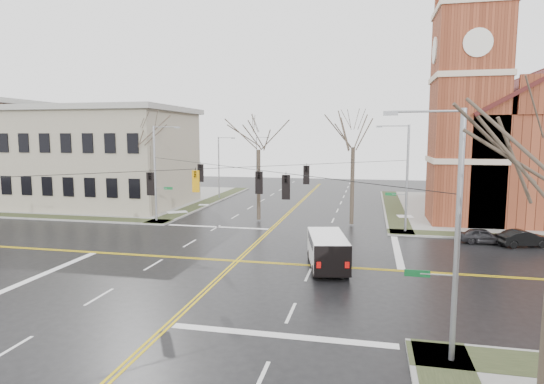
% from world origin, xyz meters
% --- Properties ---
extents(ground, '(120.00, 120.00, 0.00)m').
position_xyz_m(ground, '(0.00, 0.00, 0.00)').
color(ground, black).
rests_on(ground, ground).
extents(sidewalks, '(80.00, 80.00, 0.17)m').
position_xyz_m(sidewalks, '(0.00, 0.00, 0.08)').
color(sidewalks, gray).
rests_on(sidewalks, ground).
extents(road_markings, '(100.00, 100.00, 0.01)m').
position_xyz_m(road_markings, '(0.00, 0.00, 0.01)').
color(road_markings, gold).
rests_on(road_markings, ground).
extents(church, '(24.28, 27.48, 27.50)m').
position_xyz_m(church, '(24.76, 24.78, 8.43)').
color(church, maroon).
rests_on(church, ground).
extents(civic_building_a, '(18.00, 14.00, 11.00)m').
position_xyz_m(civic_building_a, '(-22.00, 20.00, 5.50)').
color(civic_building_a, gray).
rests_on(civic_building_a, ground).
extents(signal_pole_ne, '(2.75, 0.22, 9.00)m').
position_xyz_m(signal_pole_ne, '(11.32, 11.50, 4.95)').
color(signal_pole_ne, gray).
rests_on(signal_pole_ne, ground).
extents(signal_pole_nw, '(2.75, 0.22, 9.00)m').
position_xyz_m(signal_pole_nw, '(-11.32, 11.50, 4.95)').
color(signal_pole_nw, gray).
rests_on(signal_pole_nw, ground).
extents(signal_pole_se, '(2.75, 0.22, 9.00)m').
position_xyz_m(signal_pole_se, '(11.32, -11.50, 4.95)').
color(signal_pole_se, gray).
rests_on(signal_pole_se, ground).
extents(span_wires, '(23.02, 23.02, 0.03)m').
position_xyz_m(span_wires, '(0.00, 0.00, 6.20)').
color(span_wires, black).
rests_on(span_wires, ground).
extents(traffic_signals, '(8.21, 8.26, 1.30)m').
position_xyz_m(traffic_signals, '(-0.00, -0.67, 5.45)').
color(traffic_signals, black).
rests_on(traffic_signals, ground).
extents(streetlight_north_a, '(2.30, 0.20, 8.00)m').
position_xyz_m(streetlight_north_a, '(-10.65, 28.00, 4.47)').
color(streetlight_north_a, gray).
rests_on(streetlight_north_a, ground).
extents(streetlight_north_b, '(2.30, 0.20, 8.00)m').
position_xyz_m(streetlight_north_b, '(-10.65, 48.00, 4.47)').
color(streetlight_north_b, gray).
rests_on(streetlight_north_b, ground).
extents(cargo_van, '(3.22, 5.82, 2.10)m').
position_xyz_m(cargo_van, '(5.93, -0.23, 1.24)').
color(cargo_van, white).
rests_on(cargo_van, ground).
extents(parked_car_a, '(3.46, 1.41, 1.18)m').
position_xyz_m(parked_car_a, '(17.04, 8.76, 0.59)').
color(parked_car_a, black).
rests_on(parked_car_a, ground).
extents(parked_car_b, '(3.99, 2.38, 1.24)m').
position_xyz_m(parked_car_b, '(19.78, 8.35, 0.62)').
color(parked_car_b, black).
rests_on(parked_car_b, ground).
extents(tree_nw_far, '(4.00, 4.00, 10.69)m').
position_xyz_m(tree_nw_far, '(-13.17, 13.63, 7.75)').
color(tree_nw_far, '#3D3227').
rests_on(tree_nw_far, ground).
extents(tree_nw_near, '(4.00, 4.00, 10.16)m').
position_xyz_m(tree_nw_near, '(-2.04, 14.16, 7.37)').
color(tree_nw_near, '#3D3227').
rests_on(tree_nw_near, ground).
extents(tree_ne, '(4.00, 4.00, 10.58)m').
position_xyz_m(tree_ne, '(6.88, 13.74, 7.67)').
color(tree_ne, '#3D3227').
rests_on(tree_ne, ground).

